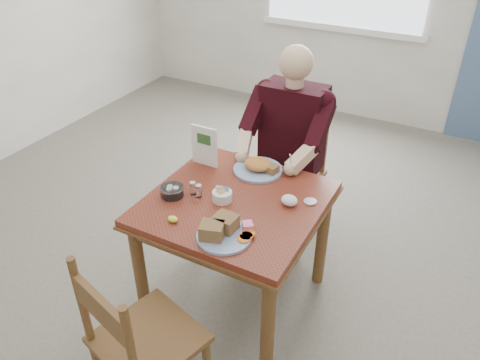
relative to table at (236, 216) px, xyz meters
The scene contains 14 objects.
floor 0.64m from the table, ahead, with size 6.00×6.00×0.00m, color #5E584C.
lemon_wedge 0.39m from the table, 120.31° to the right, with size 0.06×0.04×0.03m, color yellow.
napkin 0.32m from the table, 18.71° to the left, with size 0.09×0.07×0.06m, color white.
metal_dish 0.42m from the table, 24.66° to the left, with size 0.07×0.07×0.01m, color silver.
table is the anchor object (origin of this frame).
chair_far 0.81m from the table, 90.00° to the left, with size 0.42×0.42×0.95m.
chair_near 0.84m from the table, 92.14° to the right, with size 0.52×0.52×0.95m.
diner 0.73m from the table, 90.00° to the left, with size 0.53×0.56×1.39m.
near_plate 0.34m from the table, 72.67° to the right, with size 0.31×0.31×0.09m.
far_plate 0.35m from the table, 93.22° to the left, with size 0.34×0.34×0.08m.
caddy 0.16m from the table, 146.98° to the right, with size 0.14×0.14×0.08m.
shakers 0.26m from the table, 162.45° to the right, with size 0.08×0.05×0.08m.
creamer 0.37m from the table, 157.90° to the right, with size 0.15×0.15×0.06m.
menu 0.48m from the table, 144.73° to the left, with size 0.17×0.02×0.25m.
Camera 1 is at (0.99, -1.80, 2.19)m, focal length 35.00 mm.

